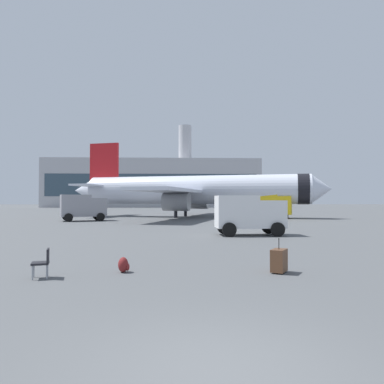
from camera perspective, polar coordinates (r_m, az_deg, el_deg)
The scene contains 11 objects.
ground_plane at distance 5.53m, azimuth 4.02°, elevation -25.78°, with size 400.00×400.00×0.00m, color #515456.
airplane_at_gate at distance 49.68m, azimuth 0.21°, elevation 0.30°, with size 35.11×32.03×10.50m.
service_truck at distance 42.53m, azimuth -16.55°, elevation -2.15°, with size 5.27×3.92×2.90m.
fuel_truck at distance 47.74m, azimuth 11.47°, elevation -1.88°, with size 6.46×4.29×3.20m.
cargo_van at distance 24.42m, azimuth 8.77°, elevation -3.24°, with size 4.46×2.45×2.60m.
safety_cone_near at distance 47.05m, azimuth 14.39°, elevation -3.58°, with size 0.44×0.44×0.74m.
safety_cone_mid at distance 51.06m, azimuth 5.02°, elevation -3.40°, with size 0.44×0.44×0.80m.
rolling_suitcase at distance 12.14m, azimuth 13.31°, elevation -10.26°, with size 0.67×0.75×1.10m.
traveller_backpack at distance 12.12m, azimuth -10.53°, elevation -11.05°, with size 0.36×0.40×0.48m.
gate_chair at distance 11.86m, azimuth -22.06°, elevation -9.89°, with size 0.59×0.59×0.86m.
terminal_building at distance 125.57m, azimuth -5.92°, elevation 1.35°, with size 70.25×17.53×27.75m.
Camera 1 is at (-0.56, -5.00, 2.29)m, focal length 34.46 mm.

